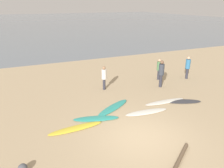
# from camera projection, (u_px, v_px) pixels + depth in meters

# --- Properties ---
(ground_plane) EXTENTS (120.00, 120.00, 0.20)m
(ground_plane) POSITION_uv_depth(u_px,v_px,m) (76.00, 75.00, 18.12)
(ground_plane) COLOR tan
(ground_plane) RESTS_ON ground
(ocean_water) EXTENTS (140.00, 100.00, 0.01)m
(ocean_water) POSITION_uv_depth(u_px,v_px,m) (24.00, 22.00, 64.40)
(ocean_water) COLOR slate
(ocean_water) RESTS_ON ground
(surfboard_0) EXTENTS (2.53, 0.61, 0.09)m
(surfboard_0) POSITION_uv_depth(u_px,v_px,m) (76.00, 128.00, 10.12)
(surfboard_0) COLOR yellow
(surfboard_0) RESTS_ON ground
(surfboard_1) EXTENTS (2.27, 1.18, 0.08)m
(surfboard_1) POSITION_uv_depth(u_px,v_px,m) (96.00, 119.00, 10.98)
(surfboard_1) COLOR teal
(surfboard_1) RESTS_ON ground
(surfboard_2) EXTENTS (2.47, 1.76, 0.08)m
(surfboard_2) POSITION_uv_depth(u_px,v_px,m) (113.00, 107.00, 12.12)
(surfboard_2) COLOR teal
(surfboard_2) RESTS_ON ground
(surfboard_3) EXTENTS (2.36, 0.71, 0.07)m
(surfboard_3) POSITION_uv_depth(u_px,v_px,m) (147.00, 112.00, 11.64)
(surfboard_3) COLOR silver
(surfboard_3) RESTS_ON ground
(surfboard_4) EXTENTS (2.53, 0.56, 0.08)m
(surfboard_4) POSITION_uv_depth(u_px,v_px,m) (165.00, 102.00, 12.83)
(surfboard_4) COLOR silver
(surfboard_4) RESTS_ON ground
(surfboard_5) EXTENTS (2.18, 1.37, 0.07)m
(surfboard_5) POSITION_uv_depth(u_px,v_px,m) (182.00, 101.00, 12.89)
(surfboard_5) COLOR #333338
(surfboard_5) RESTS_ON ground
(person_0) EXTENTS (0.37, 0.37, 1.82)m
(person_0) POSITION_uv_depth(u_px,v_px,m) (161.00, 72.00, 14.84)
(person_0) COLOR #2D2D38
(person_0) RESTS_ON ground
(person_1) EXTENTS (0.31, 0.31, 1.54)m
(person_1) POSITION_uv_depth(u_px,v_px,m) (159.00, 68.00, 16.34)
(person_1) COLOR #2D2D38
(person_1) RESTS_ON ground
(person_2) EXTENTS (0.32, 0.32, 1.56)m
(person_2) POSITION_uv_depth(u_px,v_px,m) (104.00, 76.00, 14.43)
(person_2) COLOR #2D2D38
(person_2) RESTS_ON ground
(person_3) EXTENTS (0.34, 0.34, 1.68)m
(person_3) POSITION_uv_depth(u_px,v_px,m) (188.00, 66.00, 16.51)
(person_3) COLOR #2D2D38
(person_3) RESTS_ON ground
(driftwood_log) EXTENTS (1.89, 1.37, 0.14)m
(driftwood_log) POSITION_uv_depth(u_px,v_px,m) (179.00, 161.00, 8.02)
(driftwood_log) COLOR brown
(driftwood_log) RESTS_ON ground
(beach_rock_near) EXTENTS (0.31, 0.31, 0.31)m
(beach_rock_near) POSITION_uv_depth(u_px,v_px,m) (23.00, 168.00, 7.52)
(beach_rock_near) COLOR #4A4C51
(beach_rock_near) RESTS_ON ground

